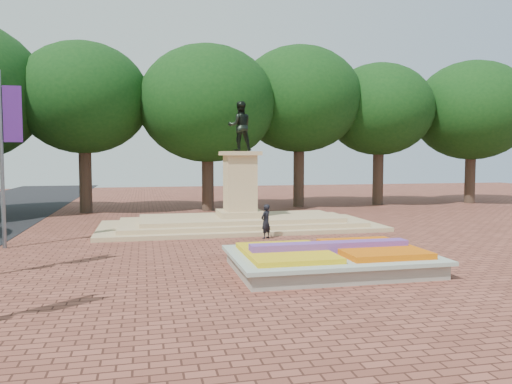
% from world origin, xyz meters
% --- Properties ---
extents(ground, '(90.00, 90.00, 0.00)m').
position_xyz_m(ground, '(0.00, 0.00, 0.00)').
color(ground, brown).
rests_on(ground, ground).
extents(flower_bed, '(6.30, 4.30, 0.91)m').
position_xyz_m(flower_bed, '(1.03, -2.00, 0.38)').
color(flower_bed, gray).
rests_on(flower_bed, ground).
extents(monument, '(14.00, 6.00, 6.40)m').
position_xyz_m(monument, '(0.00, 8.00, 0.88)').
color(monument, tan).
rests_on(monument, ground).
extents(tree_row_back, '(44.80, 8.80, 10.43)m').
position_xyz_m(tree_row_back, '(2.33, 18.00, 6.67)').
color(tree_row_back, '#37261E').
rests_on(tree_row_back, ground).
extents(pedestrian, '(0.66, 0.63, 1.52)m').
position_xyz_m(pedestrian, '(0.49, 4.50, 0.76)').
color(pedestrian, black).
rests_on(pedestrian, ground).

